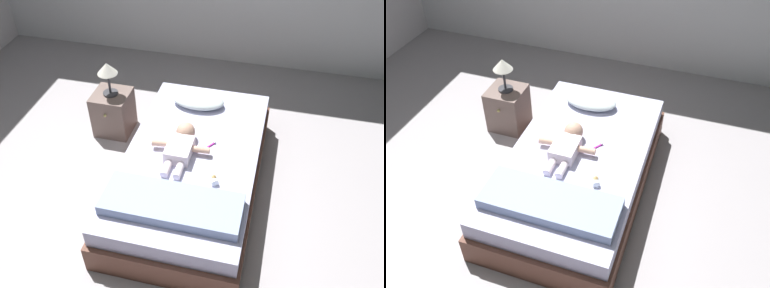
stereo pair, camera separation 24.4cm
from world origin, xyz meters
TOP-DOWN VIEW (x-y plane):
  - ground_plane at (0.00, 0.00)m, footprint 8.00×8.00m
  - bed at (0.23, 0.63)m, footprint 1.15×2.06m
  - pillow at (0.13, 1.32)m, footprint 0.50×0.29m
  - baby at (0.13, 0.64)m, footprint 0.51×0.59m
  - toothbrush at (0.36, 0.75)m, footprint 0.09×0.13m
  - nightstand at (-0.75, 1.24)m, footprint 0.36×0.39m
  - lamp at (-0.75, 1.24)m, footprint 0.20×0.20m
  - blanket at (0.23, 0.01)m, footprint 1.04×0.39m
  - baby_bottle at (0.48, 0.34)m, footprint 0.10×0.12m

SIDE VIEW (x-z plane):
  - ground_plane at x=0.00m, z-range 0.00..0.00m
  - bed at x=0.23m, z-range 0.00..0.42m
  - nightstand at x=-0.75m, z-range 0.00..0.45m
  - toothbrush at x=0.36m, z-range 0.42..0.44m
  - baby_bottle at x=0.48m, z-range 0.41..0.49m
  - blanket at x=0.23m, z-range 0.42..0.51m
  - pillow at x=0.13m, z-range 0.42..0.53m
  - baby at x=0.13m, z-range 0.40..0.57m
  - lamp at x=-0.75m, z-range 0.54..0.89m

